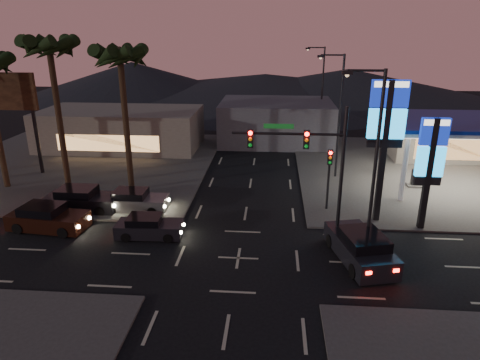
# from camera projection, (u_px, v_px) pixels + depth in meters

# --- Properties ---
(ground) EXTENTS (140.00, 140.00, 0.00)m
(ground) POSITION_uv_depth(u_px,v_px,m) (238.00, 258.00, 23.26)
(ground) COLOR black
(ground) RESTS_ON ground
(corner_lot_ne) EXTENTS (24.00, 24.00, 0.12)m
(corner_lot_ne) POSITION_uv_depth(u_px,v_px,m) (437.00, 172.00, 37.08)
(corner_lot_ne) COLOR #47443F
(corner_lot_ne) RESTS_ON ground
(corner_lot_nw) EXTENTS (24.00, 24.00, 0.12)m
(corner_lot_nw) POSITION_uv_depth(u_px,v_px,m) (80.00, 163.00, 39.47)
(corner_lot_nw) COLOR #47443F
(corner_lot_nw) RESTS_ON ground
(gas_station) EXTENTS (12.20, 8.20, 5.47)m
(gas_station) POSITION_uv_depth(u_px,v_px,m) (467.00, 125.00, 31.65)
(gas_station) COLOR silver
(gas_station) RESTS_ON ground
(convenience_store) EXTENTS (10.00, 6.00, 4.00)m
(convenience_store) POSITION_uv_depth(u_px,v_px,m) (443.00, 137.00, 40.99)
(convenience_store) COLOR #726B5B
(convenience_store) RESTS_ON ground
(pylon_sign_tall) EXTENTS (2.20, 0.35, 9.00)m
(pylon_sign_tall) POSITION_uv_depth(u_px,v_px,m) (387.00, 124.00, 25.66)
(pylon_sign_tall) COLOR black
(pylon_sign_tall) RESTS_ON ground
(pylon_sign_short) EXTENTS (1.60, 0.35, 7.00)m
(pylon_sign_short) POSITION_uv_depth(u_px,v_px,m) (431.00, 157.00, 25.12)
(pylon_sign_short) COLOR black
(pylon_sign_short) RESTS_ON ground
(traffic_signal_mast) EXTENTS (6.10, 0.39, 8.00)m
(traffic_signal_mast) POSITION_uv_depth(u_px,v_px,m) (310.00, 157.00, 23.11)
(traffic_signal_mast) COLOR black
(traffic_signal_mast) RESTS_ON ground
(pedestal_signal) EXTENTS (0.32, 0.39, 4.30)m
(pedestal_signal) POSITION_uv_depth(u_px,v_px,m) (329.00, 170.00, 28.44)
(pedestal_signal) COLOR black
(pedestal_signal) RESTS_ON ground
(streetlight_near) EXTENTS (2.14, 0.25, 10.00)m
(streetlight_near) POSITION_uv_depth(u_px,v_px,m) (372.00, 155.00, 21.79)
(streetlight_near) COLOR black
(streetlight_near) RESTS_ON ground
(streetlight_mid) EXTENTS (2.14, 0.25, 10.00)m
(streetlight_mid) POSITION_uv_depth(u_px,v_px,m) (338.00, 110.00, 34.01)
(streetlight_mid) COLOR black
(streetlight_mid) RESTS_ON ground
(streetlight_far) EXTENTS (2.14, 0.25, 10.00)m
(streetlight_far) POSITION_uv_depth(u_px,v_px,m) (320.00, 87.00, 47.16)
(streetlight_far) COLOR black
(streetlight_far) RESTS_ON ground
(palm_a) EXTENTS (4.41, 4.41, 10.86)m
(palm_a) POSITION_uv_depth(u_px,v_px,m) (121.00, 65.00, 29.72)
(palm_a) COLOR black
(palm_a) RESTS_ON ground
(palm_b) EXTENTS (4.41, 4.41, 11.46)m
(palm_b) POSITION_uv_depth(u_px,v_px,m) (50.00, 56.00, 29.91)
(palm_b) COLOR black
(palm_b) RESTS_ON ground
(billboard) EXTENTS (6.00, 0.30, 8.50)m
(billboard) POSITION_uv_depth(u_px,v_px,m) (2.00, 100.00, 34.90)
(billboard) COLOR black
(billboard) RESTS_ON ground
(building_far_west) EXTENTS (16.00, 8.00, 4.00)m
(building_far_west) POSITION_uv_depth(u_px,v_px,m) (122.00, 129.00, 44.32)
(building_far_west) COLOR #726B5B
(building_far_west) RESTS_ON ground
(building_far_mid) EXTENTS (12.00, 9.00, 4.40)m
(building_far_mid) POSITION_uv_depth(u_px,v_px,m) (276.00, 122.00, 46.81)
(building_far_mid) COLOR #4C4C51
(building_far_mid) RESTS_ON ground
(hill_left) EXTENTS (40.00, 40.00, 6.00)m
(hill_left) POSITION_uv_depth(u_px,v_px,m) (133.00, 78.00, 80.52)
(hill_left) COLOR black
(hill_left) RESTS_ON ground
(hill_right) EXTENTS (50.00, 50.00, 5.00)m
(hill_right) POSITION_uv_depth(u_px,v_px,m) (348.00, 83.00, 77.69)
(hill_right) COLOR black
(hill_right) RESTS_ON ground
(hill_center) EXTENTS (60.00, 60.00, 4.00)m
(hill_center) POSITION_uv_depth(u_px,v_px,m) (265.00, 85.00, 78.98)
(hill_center) COLOR black
(hill_center) RESTS_ON ground
(car_lane_a_front) EXTENTS (4.08, 1.83, 1.31)m
(car_lane_a_front) POSITION_uv_depth(u_px,v_px,m) (149.00, 227.00, 25.53)
(car_lane_a_front) COLOR black
(car_lane_a_front) RESTS_ON ground
(car_lane_a_mid) EXTENTS (5.01, 2.46, 1.59)m
(car_lane_a_mid) POSITION_uv_depth(u_px,v_px,m) (47.00, 218.00, 26.41)
(car_lane_a_mid) COLOR black
(car_lane_a_mid) RESTS_ON ground
(car_lane_b_front) EXTENTS (4.49, 1.93, 1.45)m
(car_lane_b_front) POSITION_uv_depth(u_px,v_px,m) (134.00, 201.00, 29.20)
(car_lane_b_front) COLOR #5E5E61
(car_lane_b_front) RESTS_ON ground
(car_lane_b_mid) EXTENTS (5.02, 2.17, 1.62)m
(car_lane_b_mid) POSITION_uv_depth(u_px,v_px,m) (82.00, 200.00, 29.19)
(car_lane_b_mid) COLOR black
(car_lane_b_mid) RESTS_ON ground
(suv_station) EXTENTS (3.32, 5.51, 1.72)m
(suv_station) POSITION_uv_depth(u_px,v_px,m) (360.00, 247.00, 22.76)
(suv_station) COLOR black
(suv_station) RESTS_ON ground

